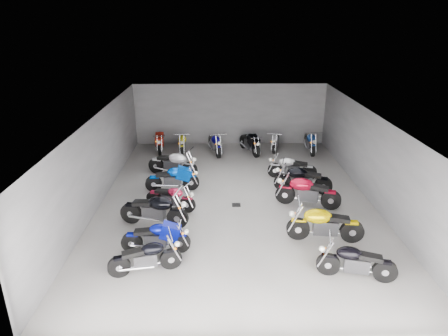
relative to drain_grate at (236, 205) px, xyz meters
The scene contains 23 objects.
ground 0.50m from the drain_grate, 90.00° to the left, with size 14.00×14.00×0.00m, color #989691.
wall_back 7.67m from the drain_grate, 90.00° to the left, with size 10.00×0.10×3.20m, color slate.
wall_left 5.27m from the drain_grate, behind, with size 0.10×14.00×3.20m, color slate.
wall_right 5.27m from the drain_grate, ahead, with size 0.10×14.00×3.20m, color slate.
ceiling 3.25m from the drain_grate, 90.00° to the left, with size 10.00×14.00×0.04m, color black.
drain_grate is the anchor object (origin of this frame).
motorcycle_left_a 4.82m from the drain_grate, 122.87° to the right, with size 1.95×0.63×0.87m.
motorcycle_left_b 3.94m from the drain_grate, 129.02° to the right, with size 2.03×0.40×0.89m.
motorcycle_left_c 3.15m from the drain_grate, 152.23° to the right, with size 2.31×0.70×1.03m.
motorcycle_left_d 2.40m from the drain_grate, behind, with size 1.83×0.85×0.85m.
motorcycle_left_e 2.82m from the drain_grate, 151.21° to the left, with size 2.12×0.45×0.93m.
motorcycle_left_f 3.93m from the drain_grate, 131.42° to the left, with size 2.20×0.94×1.01m.
motorcycle_right_a 5.28m from the drain_grate, 56.26° to the right, with size 2.04×0.63×0.91m.
motorcycle_right_b 3.62m from the drain_grate, 44.11° to the right, with size 2.34×0.53×1.03m.
motorcycle_right_d 2.61m from the drain_grate, ahead, with size 2.29×0.88×1.04m.
motorcycle_right_e 2.89m from the drain_grate, 22.92° to the left, with size 2.23×0.70×1.00m.
motorcycle_right_f 3.55m from the drain_grate, 45.73° to the left, with size 2.06×0.58×0.91m.
motorcycle_back_a 7.27m from the drain_grate, 119.51° to the left, with size 0.48×2.22×0.98m.
motorcycle_back_b 6.54m from the drain_grate, 111.81° to the left, with size 0.43×2.11×0.93m.
motorcycle_back_c 5.95m from the drain_grate, 97.82° to the left, with size 0.67×2.14×0.95m.
motorcycle_back_d 6.00m from the drain_grate, 80.82° to the left, with size 0.89×2.13×0.97m.
motorcycle_back_e 6.78m from the drain_grate, 69.95° to the left, with size 0.63×1.85×0.83m.
motorcycle_back_f 7.25m from the drain_grate, 56.41° to the left, with size 0.44×2.20×0.97m.
Camera 1 is at (-0.68, -13.64, 6.53)m, focal length 32.00 mm.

